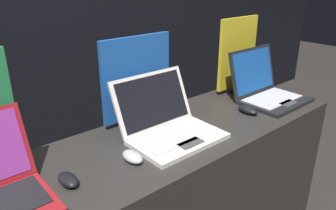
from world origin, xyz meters
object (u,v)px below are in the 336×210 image
object	(u,v)px
promo_stand_back	(237,57)
mouse_middle	(133,157)
mouse_front	(68,180)
promo_stand_middle	(137,82)
laptop_middle	(168,123)
mouse_back	(248,110)
laptop_back	(266,89)

from	to	relation	value
promo_stand_back	mouse_middle	bearing A→B (deg)	-164.15
mouse_front	promo_stand_middle	bearing A→B (deg)	29.26
mouse_front	promo_stand_back	distance (m)	1.26
promo_stand_middle	promo_stand_back	world-z (taller)	promo_stand_back
mouse_front	mouse_middle	xyz separation A→B (m)	(0.26, -0.02, 0.00)
mouse_front	laptop_middle	size ratio (longest dim) A/B	0.27
mouse_front	laptop_middle	bearing A→B (deg)	6.02
mouse_front	mouse_back	xyz separation A→B (m)	(0.98, -0.03, 0.00)
promo_stand_middle	laptop_middle	bearing A→B (deg)	-90.00
mouse_middle	promo_stand_middle	size ratio (longest dim) A/B	0.26
mouse_front	laptop_back	bearing A→B (deg)	1.39
laptop_middle	mouse_middle	world-z (taller)	laptop_middle
laptop_back	promo_stand_back	distance (m)	0.27
mouse_front	promo_stand_back	bearing A→B (deg)	11.70
mouse_middle	laptop_back	distance (m)	0.96
mouse_middle	laptop_middle	bearing A→B (deg)	16.81
laptop_middle	promo_stand_middle	distance (m)	0.27
mouse_back	laptop_middle	bearing A→B (deg)	170.50
promo_stand_middle	mouse_back	world-z (taller)	promo_stand_middle
laptop_back	mouse_back	xyz separation A→B (m)	(-0.24, -0.06, -0.05)
laptop_back	mouse_back	bearing A→B (deg)	-166.75
promo_stand_middle	promo_stand_back	size ratio (longest dim) A/B	0.94
laptop_middle	promo_stand_middle	bearing A→B (deg)	90.00
laptop_middle	promo_stand_back	bearing A→B (deg)	15.52
mouse_front	laptop_back	world-z (taller)	laptop_back
promo_stand_middle	laptop_back	xyz separation A→B (m)	(0.72, -0.25, -0.13)
laptop_middle	promo_stand_back	xyz separation A→B (m)	(0.72, 0.20, 0.15)
mouse_middle	promo_stand_back	bearing A→B (deg)	15.85
laptop_middle	laptop_back	distance (m)	0.72
mouse_middle	promo_stand_back	distance (m)	1.02
laptop_back	promo_stand_back	xyz separation A→B (m)	(0.00, 0.22, 0.15)
promo_stand_middle	laptop_back	world-z (taller)	promo_stand_middle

